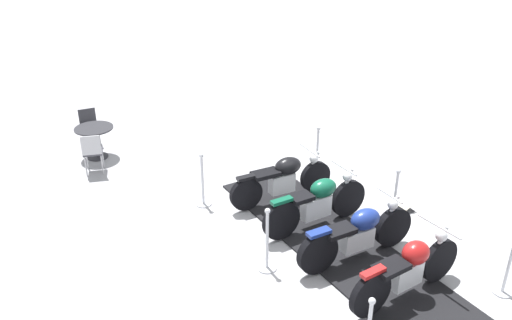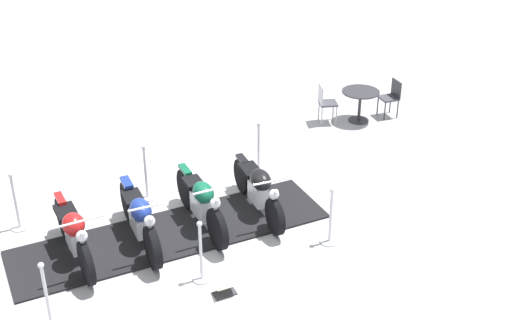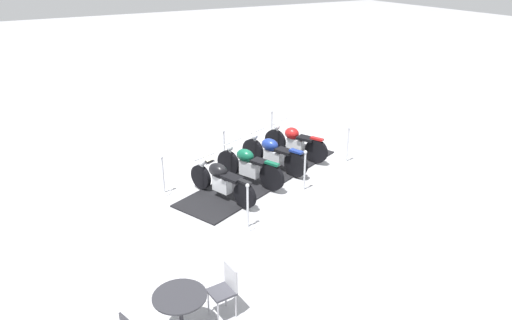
% 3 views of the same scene
% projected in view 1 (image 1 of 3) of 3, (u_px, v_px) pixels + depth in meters
% --- Properties ---
extents(ground_plane, '(80.00, 80.00, 0.00)m').
position_uv_depth(ground_plane, '(334.00, 243.00, 9.13)').
color(ground_plane, '#B2B2B7').
extents(display_platform, '(5.64, 3.45, 0.04)m').
position_uv_depth(display_platform, '(334.00, 242.00, 9.12)').
color(display_platform, black).
rests_on(display_platform, ground_plane).
extents(motorcycle_maroon, '(1.09, 2.00, 1.04)m').
position_uv_depth(motorcycle_maroon, '(409.00, 268.00, 7.64)').
color(motorcycle_maroon, black).
rests_on(motorcycle_maroon, display_platform).
extents(motorcycle_navy, '(0.95, 2.15, 1.04)m').
position_uv_depth(motorcycle_navy, '(359.00, 233.00, 8.50)').
color(motorcycle_navy, black).
rests_on(motorcycle_navy, display_platform).
extents(motorcycle_forest, '(1.01, 2.07, 1.05)m').
position_uv_depth(motorcycle_forest, '(318.00, 202.00, 9.34)').
color(motorcycle_forest, black).
rests_on(motorcycle_forest, display_platform).
extents(motorcycle_black, '(0.93, 2.12, 0.96)m').
position_uv_depth(motorcycle_black, '(284.00, 177.00, 10.19)').
color(motorcycle_black, black).
rests_on(motorcycle_black, display_platform).
extents(stanchion_left_mid, '(0.33, 0.33, 1.13)m').
position_uv_depth(stanchion_left_mid, '(267.00, 249.00, 8.34)').
color(stanchion_left_mid, silver).
rests_on(stanchion_left_mid, ground_plane).
extents(stanchion_right_mid, '(0.31, 0.31, 1.08)m').
position_uv_depth(stanchion_right_mid, '(394.00, 204.00, 9.61)').
color(stanchion_right_mid, silver).
rests_on(stanchion_right_mid, ground_plane).
extents(stanchion_left_rear, '(0.31, 0.31, 1.10)m').
position_uv_depth(stanchion_left_rear, '(203.00, 188.00, 10.13)').
color(stanchion_left_rear, silver).
rests_on(stanchion_left_rear, ground_plane).
extents(stanchion_right_rear, '(0.34, 0.34, 1.06)m').
position_uv_depth(stanchion_right_rear, '(317.00, 158.00, 11.42)').
color(stanchion_right_rear, silver).
rests_on(stanchion_right_rear, ground_plane).
extents(stanchion_right_front, '(0.30, 0.30, 1.08)m').
position_uv_depth(stanchion_right_front, '(507.00, 272.00, 7.80)').
color(stanchion_right_front, silver).
rests_on(stanchion_right_front, ground_plane).
extents(info_placard, '(0.40, 0.35, 0.21)m').
position_uv_depth(info_placard, '(405.00, 206.00, 10.10)').
color(info_placard, '#333338').
rests_on(info_placard, ground_plane).
extents(cafe_table, '(0.87, 0.87, 0.74)m').
position_uv_depth(cafe_table, '(95.00, 135.00, 11.96)').
color(cafe_table, '#2D2D33').
rests_on(cafe_table, ground_plane).
extents(cafe_chair_near_table, '(0.42, 0.42, 0.93)m').
position_uv_depth(cafe_chair_near_table, '(92.00, 151.00, 11.25)').
color(cafe_chair_near_table, '#B7B7BC').
rests_on(cafe_chair_near_table, ground_plane).
extents(cafe_chair_across_table, '(0.50, 0.50, 0.88)m').
position_uv_depth(cafe_chair_across_table, '(89.00, 125.00, 12.65)').
color(cafe_chair_across_table, '#2D2D33').
rests_on(cafe_chair_across_table, ground_plane).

